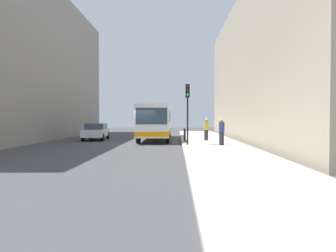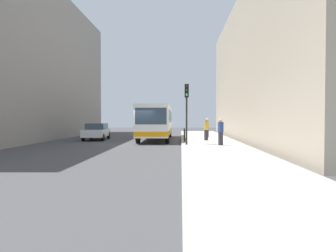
# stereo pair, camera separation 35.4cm
# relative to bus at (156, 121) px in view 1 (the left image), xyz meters

# --- Properties ---
(ground_plane) EXTENTS (80.00, 80.00, 0.00)m
(ground_plane) POSITION_rel_bus_xyz_m (-0.95, -4.99, -1.73)
(ground_plane) COLOR #424244
(sidewalk) EXTENTS (4.40, 40.00, 0.15)m
(sidewalk) POSITION_rel_bus_xyz_m (4.45, -4.99, -1.65)
(sidewalk) COLOR #ADA89E
(sidewalk) RESTS_ON ground
(building_left) EXTENTS (7.00, 32.00, 13.86)m
(building_left) POSITION_rel_bus_xyz_m (-12.45, -0.99, 5.20)
(building_left) COLOR gray
(building_left) RESTS_ON ground
(building_right) EXTENTS (7.00, 32.00, 12.24)m
(building_right) POSITION_rel_bus_xyz_m (10.55, -0.99, 4.40)
(building_right) COLOR #B2A38C
(building_right) RESTS_ON ground
(bus) EXTENTS (2.63, 11.05, 3.00)m
(bus) POSITION_rel_bus_xyz_m (0.00, 0.00, 0.00)
(bus) COLOR white
(bus) RESTS_ON ground
(car_beside_bus) EXTENTS (2.11, 4.52, 1.48)m
(car_beside_bus) POSITION_rel_bus_xyz_m (-5.36, -0.24, -0.94)
(car_beside_bus) COLOR silver
(car_beside_bus) RESTS_ON ground
(traffic_light) EXTENTS (0.28, 0.33, 4.10)m
(traffic_light) POSITION_rel_bus_xyz_m (2.60, -6.70, 1.28)
(traffic_light) COLOR black
(traffic_light) RESTS_ON sidewalk
(bollard_near) EXTENTS (0.11, 0.11, 0.95)m
(bollard_near) POSITION_rel_bus_xyz_m (2.50, -4.20, -1.10)
(bollard_near) COLOR black
(bollard_near) RESTS_ON sidewalk
(bollard_mid) EXTENTS (0.11, 0.11, 0.95)m
(bollard_mid) POSITION_rel_bus_xyz_m (2.50, -1.91, -1.10)
(bollard_mid) COLOR black
(bollard_mid) RESTS_ON sidewalk
(pedestrian_near_signal) EXTENTS (0.38, 0.38, 1.78)m
(pedestrian_near_signal) POSITION_rel_bus_xyz_m (4.86, -6.97, -0.68)
(pedestrian_near_signal) COLOR #26262D
(pedestrian_near_signal) RESTS_ON sidewalk
(pedestrian_mid_sidewalk) EXTENTS (0.38, 0.38, 1.71)m
(pedestrian_mid_sidewalk) POSITION_rel_bus_xyz_m (4.26, -2.49, -0.72)
(pedestrian_mid_sidewalk) COLOR #26262D
(pedestrian_mid_sidewalk) RESTS_ON sidewalk
(pedestrian_far_sidewalk) EXTENTS (0.38, 0.38, 1.77)m
(pedestrian_far_sidewalk) POSITION_rel_bus_xyz_m (4.68, 1.56, -0.69)
(pedestrian_far_sidewalk) COLOR #26262D
(pedestrian_far_sidewalk) RESTS_ON sidewalk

